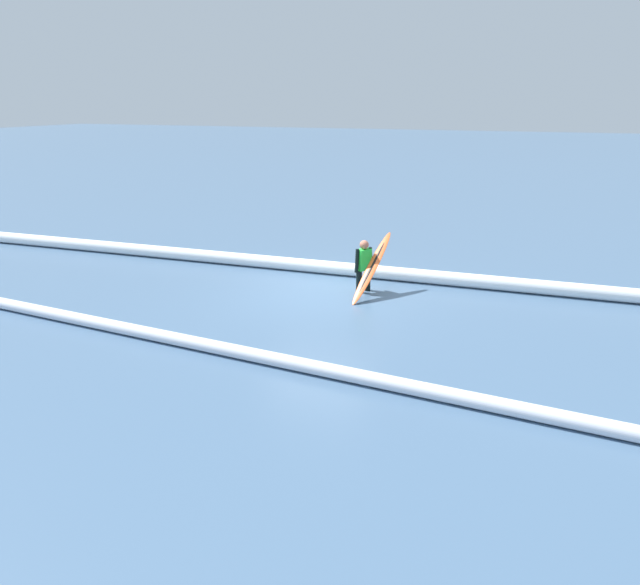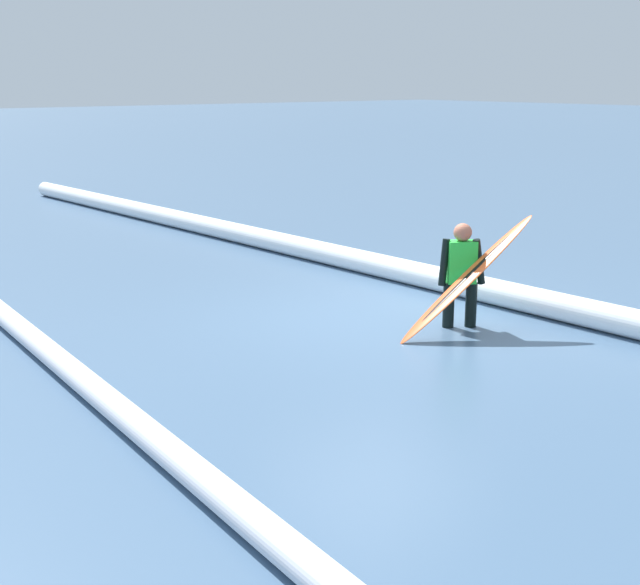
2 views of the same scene
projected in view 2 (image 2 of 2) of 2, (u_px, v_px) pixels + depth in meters
ground_plane at (375, 318)px, 10.99m from camera, size 163.03×163.03×0.00m
surfer at (461, 270)px, 10.42m from camera, size 0.35×0.54×1.28m
surfboard at (468, 278)px, 10.14m from camera, size 0.62×1.86×1.40m
wave_crest_foreground at (333, 255)px, 14.02m from camera, size 22.64×1.25×0.35m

